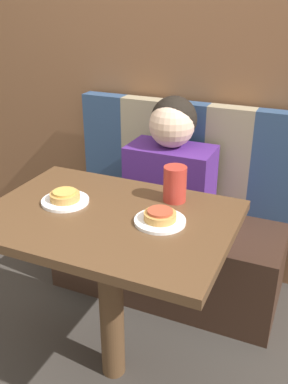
{
  "coord_description": "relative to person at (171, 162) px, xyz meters",
  "views": [
    {
      "loc": [
        0.67,
        -1.2,
        1.5
      ],
      "look_at": [
        0.0,
        0.33,
        0.72
      ],
      "focal_mm": 40.0,
      "sensor_mm": 36.0,
      "label": 1
    }
  ],
  "objects": [
    {
      "name": "booth_seat",
      "position": [
        0.0,
        -0.01,
        -0.53
      ],
      "size": [
        1.19,
        0.52,
        0.45
      ],
      "color": "#382319",
      "rests_on": "ground_plane"
    },
    {
      "name": "ground_plane",
      "position": [
        0.0,
        -0.66,
        -0.75
      ],
      "size": [
        12.0,
        12.0,
        0.0
      ],
      "primitive_type": "plane",
      "color": "#38332D"
    },
    {
      "name": "plate_right",
      "position": [
        0.2,
        -0.64,
        0.03
      ],
      "size": [
        0.18,
        0.18,
        0.01
      ],
      "color": "white",
      "rests_on": "dining_table"
    },
    {
      "name": "plate_left",
      "position": [
        -0.2,
        -0.64,
        0.03
      ],
      "size": [
        0.18,
        0.18,
        0.01
      ],
      "color": "white",
      "rests_on": "dining_table"
    },
    {
      "name": "pizza_right",
      "position": [
        0.2,
        -0.64,
        0.05
      ],
      "size": [
        0.11,
        0.11,
        0.04
      ],
      "color": "#C68E47",
      "rests_on": "plate_right"
    },
    {
      "name": "person",
      "position": [
        0.0,
        0.0,
        0.0
      ],
      "size": [
        0.42,
        0.26,
        0.62
      ],
      "color": "#4C237A",
      "rests_on": "booth_seat"
    },
    {
      "name": "drinking_cup",
      "position": [
        0.18,
        -0.45,
        0.1
      ],
      "size": [
        0.09,
        0.09,
        0.14
      ],
      "color": "#B23328",
      "rests_on": "dining_table"
    },
    {
      "name": "wall_back",
      "position": [
        0.0,
        0.31,
        0.55
      ],
      "size": [
        7.0,
        0.05,
        2.6
      ],
      "color": "brown",
      "rests_on": "ground_plane"
    },
    {
      "name": "dining_table",
      "position": [
        0.0,
        -0.66,
        -0.09
      ],
      "size": [
        0.91,
        0.65,
        0.77
      ],
      "color": "brown",
      "rests_on": "ground_plane"
    },
    {
      "name": "pizza_left",
      "position": [
        -0.2,
        -0.64,
        0.05
      ],
      "size": [
        0.11,
        0.11,
        0.04
      ],
      "color": "#C68E47",
      "rests_on": "plate_left"
    },
    {
      "name": "booth_backrest",
      "position": [
        0.0,
        0.21,
        -0.03
      ],
      "size": [
        1.19,
        0.09,
        0.55
      ],
      "color": "navy",
      "rests_on": "booth_seat"
    }
  ]
}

